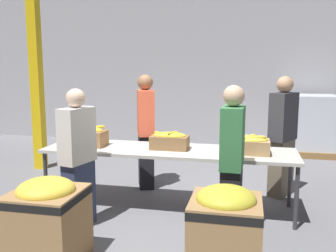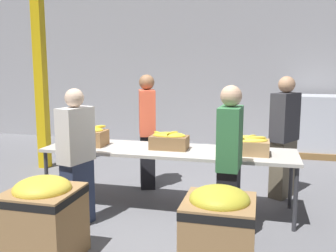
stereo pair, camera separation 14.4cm
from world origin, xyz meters
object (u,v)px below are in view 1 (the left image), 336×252
at_px(banana_box_1, 170,140).
at_px(support_pillar, 35,57).
at_px(donation_bin_0, 47,218).
at_px(donation_bin_1, 225,232).
at_px(pallet_stack_0, 312,125).
at_px(volunteer_3, 78,159).
at_px(sorting_table, 168,152).
at_px(volunteer_0, 146,132).
at_px(volunteer_2, 232,164).
at_px(volunteer_1, 282,137).
at_px(banana_box_0, 87,136).
at_px(banana_box_2, 249,144).

distance_m(banana_box_1, support_pillar, 3.24).
xyz_separation_m(banana_box_1, donation_bin_0, (-0.83, -1.61, -0.47)).
distance_m(donation_bin_1, pallet_stack_0, 5.45).
bearing_deg(pallet_stack_0, donation_bin_0, -120.82).
bearing_deg(banana_box_1, volunteer_3, -138.91).
xyz_separation_m(sorting_table, support_pillar, (-2.70, 1.41, 1.26)).
bearing_deg(donation_bin_1, support_pillar, 139.61).
height_order(volunteer_0, volunteer_2, volunteer_0).
bearing_deg(volunteer_1, banana_box_0, -41.42).
bearing_deg(support_pillar, donation_bin_1, -40.39).
bearing_deg(banana_box_0, volunteer_3, -73.76).
xyz_separation_m(sorting_table, banana_box_1, (0.01, 0.01, 0.16)).
relative_size(banana_box_1, donation_bin_1, 0.56).
height_order(banana_box_2, volunteer_2, volunteer_2).
relative_size(volunteer_2, pallet_stack_0, 1.32).
bearing_deg(volunteer_2, volunteer_0, 45.16).
bearing_deg(sorting_table, donation_bin_1, -62.36).
bearing_deg(volunteer_3, donation_bin_1, -100.73).
relative_size(sorting_table, volunteer_3, 2.02).
bearing_deg(donation_bin_0, pallet_stack_0, 59.18).
distance_m(banana_box_2, pallet_stack_0, 3.91).
xyz_separation_m(banana_box_0, volunteer_0, (0.58, 0.82, -0.06)).
height_order(sorting_table, support_pillar, support_pillar).
bearing_deg(pallet_stack_0, sorting_table, -122.39).
bearing_deg(volunteer_0, volunteer_3, -33.07).
relative_size(sorting_table, banana_box_1, 6.73).
relative_size(banana_box_2, support_pillar, 0.12).
xyz_separation_m(sorting_table, pallet_stack_0, (2.31, 3.65, -0.13)).
bearing_deg(banana_box_2, volunteer_0, 151.81).
xyz_separation_m(volunteer_1, donation_bin_0, (-2.29, -2.41, -0.42)).
xyz_separation_m(sorting_table, banana_box_2, (1.01, -0.03, 0.16)).
distance_m(donation_bin_1, support_pillar, 4.89).
height_order(donation_bin_1, pallet_stack_0, pallet_stack_0).
height_order(banana_box_1, support_pillar, support_pillar).
height_order(volunteer_2, support_pillar, support_pillar).
xyz_separation_m(volunteer_0, volunteer_1, (2.00, 0.02, -0.01)).
bearing_deg(banana_box_0, banana_box_2, -0.12).
distance_m(volunteer_2, volunteer_3, 1.73).
height_order(volunteer_1, donation_bin_0, volunteer_1).
bearing_deg(banana_box_0, volunteer_2, -19.44).
bearing_deg(pallet_stack_0, volunteer_0, -134.83).
relative_size(sorting_table, donation_bin_1, 3.78).
xyz_separation_m(support_pillar, pallet_stack_0, (5.01, 2.24, -1.38)).
bearing_deg(sorting_table, banana_box_0, -178.50).
distance_m(banana_box_1, pallet_stack_0, 4.31).
bearing_deg(volunteer_2, volunteer_1, -19.58).
bearing_deg(volunteer_3, volunteer_1, -41.38).
xyz_separation_m(volunteer_0, pallet_stack_0, (2.84, 2.85, -0.24)).
relative_size(volunteer_0, volunteer_2, 1.04).
relative_size(sorting_table, banana_box_2, 6.52).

